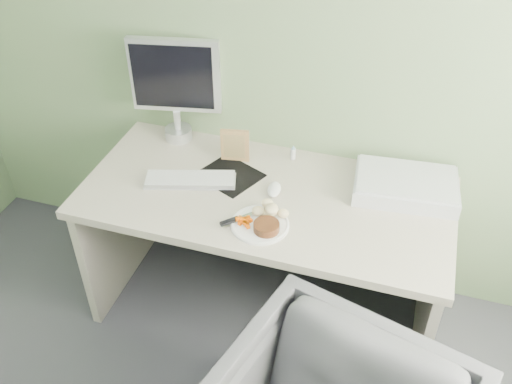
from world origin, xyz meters
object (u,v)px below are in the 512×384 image
(desk, at_px, (265,226))
(monitor, at_px, (175,84))
(scanner, at_px, (405,186))
(plate, at_px, (260,225))

(desk, relative_size, monitor, 3.17)
(scanner, relative_size, monitor, 0.86)
(plate, relative_size, scanner, 0.54)
(desk, xyz_separation_m, plate, (0.04, -0.20, 0.19))
(desk, xyz_separation_m, monitor, (-0.53, 0.31, 0.47))
(desk, bearing_deg, monitor, 149.56)
(monitor, bearing_deg, desk, -41.75)
(desk, bearing_deg, scanner, 18.44)
(monitor, bearing_deg, plate, -53.50)
(scanner, height_order, monitor, monitor)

